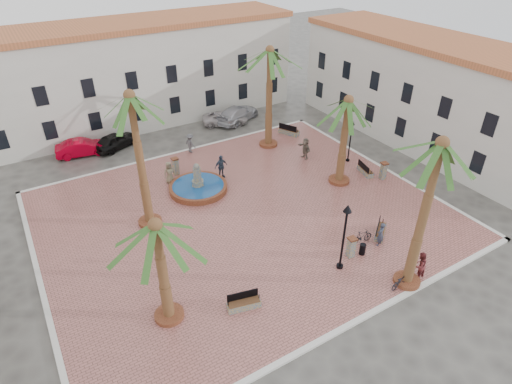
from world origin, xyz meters
TOP-DOWN VIEW (x-y plane):
  - ground at (0.00, 0.00)m, footprint 120.00×120.00m
  - plaza at (0.00, 0.00)m, footprint 26.00×22.00m
  - kerb_n at (0.00, 11.00)m, footprint 26.30×0.30m
  - kerb_s at (0.00, -11.00)m, footprint 26.30×0.30m
  - kerb_e at (13.00, 0.00)m, footprint 0.30×22.30m
  - kerb_w at (-13.00, 0.00)m, footprint 0.30×22.30m
  - building_north at (-0.00, 19.99)m, footprint 30.40×7.40m
  - building_east at (19.99, 2.00)m, footprint 7.40×26.40m
  - fountain at (-1.37, 4.42)m, footprint 4.33×4.33m
  - palm_nw at (-5.84, 2.34)m, footprint 5.00×5.00m
  - palm_sw at (-7.70, -5.86)m, footprint 4.89×4.89m
  - palm_s at (4.54, -10.40)m, footprint 4.79×4.79m
  - palm_e at (8.45, -0.06)m, footprint 5.19×5.19m
  - palm_ne at (7.18, 8.09)m, footprint 5.26×5.26m
  - bench_s at (-4.16, -7.31)m, footprint 1.84×0.92m
  - bench_se at (6.35, -6.52)m, footprint 1.70×1.47m
  - bench_e at (11.02, -0.18)m, footprint 0.94×1.81m
  - bench_ne at (10.04, 9.01)m, footprint 1.40×2.04m
  - lamppost_s at (2.13, -7.54)m, footprint 0.48×0.48m
  - lamppost_e at (11.27, 2.13)m, footprint 0.40×0.40m
  - bollard_se at (3.31, -7.11)m, footprint 0.55×0.55m
  - bollard_n at (-1.87, 7.49)m, footprint 0.54×0.54m
  - bollard_e at (11.61, -1.48)m, footprint 0.58×0.58m
  - litter_bin at (4.06, -7.33)m, footprint 0.37×0.37m
  - cyclist_a at (5.57, -7.21)m, footprint 0.69×0.55m
  - bicycle_a at (4.01, -10.40)m, footprint 1.68×0.81m
  - cyclist_b at (5.38, -10.40)m, footprint 0.83×0.65m
  - bicycle_b at (4.78, -6.48)m, footprint 1.54×0.61m
  - pedestrian_fountain_a at (-2.77, 6.46)m, footprint 0.89×0.59m
  - pedestrian_fountain_b at (0.98, 5.21)m, footprint 1.16×0.58m
  - pedestrian_north at (0.67, 10.40)m, footprint 0.95×1.25m
  - pedestrian_east at (8.48, 4.41)m, footprint 0.63×1.71m
  - car_black at (-4.57, 14.83)m, footprint 4.52×3.24m
  - car_red at (-7.39, 15.00)m, footprint 4.52×2.20m
  - car_silver at (7.63, 14.59)m, footprint 5.72×4.18m
  - car_white at (6.22, 14.55)m, footprint 4.88×3.51m

SIDE VIEW (x-z plane):
  - ground at x=0.00m, z-range 0.00..0.00m
  - plaza at x=0.00m, z-range 0.00..0.15m
  - kerb_n at x=0.00m, z-range 0.00..0.16m
  - kerb_s at x=0.00m, z-range 0.00..0.16m
  - kerb_e at x=13.00m, z-range 0.00..0.16m
  - kerb_w at x=-13.00m, z-range 0.00..0.16m
  - bench_se at x=6.35m, z-range -0.05..0.86m
  - bench_e at x=11.02m, z-range -0.05..0.87m
  - bench_s at x=-4.16m, z-range -0.05..0.88m
  - bench_ne at x=10.04m, z-range -0.08..0.96m
  - fountain at x=-1.37m, z-range -0.66..1.57m
  - litter_bin at x=4.06m, z-range 0.15..0.88m
  - bicycle_a at x=4.01m, z-range 0.15..1.00m
  - bicycle_b at x=4.78m, z-range 0.15..1.05m
  - car_white at x=6.22m, z-range 0.00..1.23m
  - car_red at x=-7.39m, z-range 0.00..1.43m
  - car_black at x=-4.57m, z-range 0.00..1.43m
  - car_silver at x=7.63m, z-range 0.00..1.54m
  - bollard_se at x=3.31m, z-range 0.17..1.55m
  - bollard_e at x=11.61m, z-range 0.18..1.58m
  - bollard_n at x=-1.87m, z-range 0.18..1.60m
  - cyclist_a at x=5.57m, z-range 0.15..1.78m
  - cyclist_b at x=5.38m, z-range 0.15..1.86m
  - pedestrian_north at x=0.67m, z-range 0.15..1.87m
  - pedestrian_fountain_a at x=-2.77m, z-range 0.15..1.94m
  - pedestrian_east at x=8.48m, z-range 0.15..1.96m
  - pedestrian_fountain_b at x=0.98m, z-range 0.15..2.05m
  - lamppost_e at x=11.27m, z-range 0.79..4.43m
  - lamppost_s at x=2.13m, z-range 0.93..5.33m
  - building_east at x=19.99m, z-range 0.02..9.02m
  - building_north at x=0.00m, z-range 0.02..9.52m
  - palm_sw at x=-7.70m, z-range 2.13..8.28m
  - palm_e at x=8.45m, z-range 2.44..9.37m
  - palm_ne at x=7.18m, z-range 3.25..11.98m
  - palm_s at x=4.54m, z-range 3.42..12.36m
  - palm_nw at x=-5.84m, z-range 3.50..12.68m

